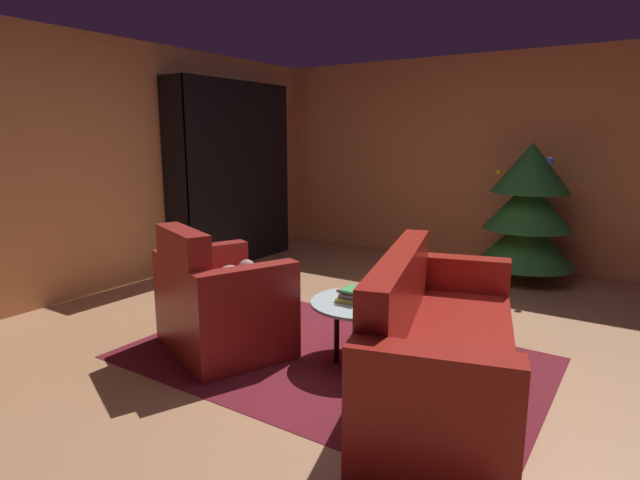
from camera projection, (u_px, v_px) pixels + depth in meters
ground_plane at (354, 351)px, 3.79m from camera, size 7.82×7.82×0.00m
wall_back at (490, 161)px, 6.23m from camera, size 5.84×0.06×2.50m
wall_left at (101, 166)px, 5.09m from camera, size 0.06×6.63×2.50m
area_rug at (332, 358)px, 3.66m from camera, size 2.84×1.83×0.01m
bookshelf_unit at (240, 175)px, 6.40m from camera, size 0.39×1.76×2.18m
armchair_red at (220, 306)px, 3.76m from camera, size 1.16×1.04×0.92m
couch_red at (439, 349)px, 3.08m from camera, size 1.24×2.08×0.87m
coffee_table at (362, 306)px, 3.59m from camera, size 0.72×0.72×0.42m
book_stack_on_table at (354, 296)px, 3.57m from camera, size 0.23×0.19×0.10m
bottle_on_table at (388, 291)px, 3.46m from camera, size 0.07×0.07×0.26m
decorated_tree at (528, 210)px, 5.50m from camera, size 1.02×1.02×1.48m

